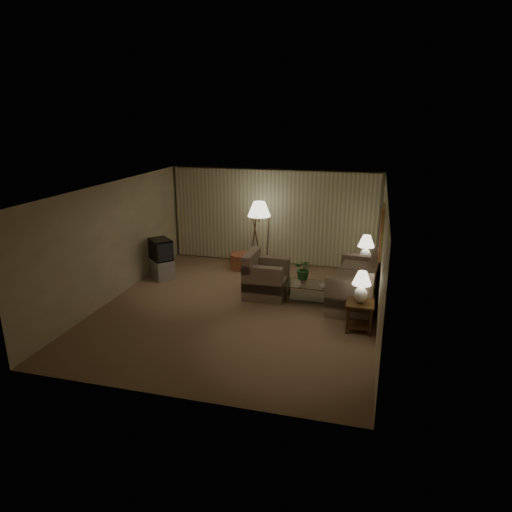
{
  "coord_description": "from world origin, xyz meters",
  "views": [
    {
      "loc": [
        2.77,
        -9.02,
        4.16
      ],
      "look_at": [
        0.24,
        0.6,
        1.05
      ],
      "focal_mm": 32.0,
      "sensor_mm": 36.0,
      "label": 1
    }
  ],
  "objects": [
    {
      "name": "ground",
      "position": [
        0.0,
        0.0,
        0.0
      ],
      "size": [
        7.0,
        7.0,
        0.0
      ],
      "primitive_type": "plane",
      "color": "#936A51",
      "rests_on": "ground"
    },
    {
      "name": "room_shell",
      "position": [
        0.02,
        1.51,
        1.75
      ],
      "size": [
        6.04,
        7.02,
        2.72
      ],
      "color": "beige",
      "rests_on": "ground"
    },
    {
      "name": "sofa",
      "position": [
        2.5,
        0.91,
        0.44
      ],
      "size": [
        2.21,
        1.45,
        0.88
      ],
      "rotation": [
        0.0,
        0.0,
        -1.69
      ],
      "color": "gray",
      "rests_on": "ground"
    },
    {
      "name": "armchair",
      "position": [
        0.42,
        0.87,
        0.42
      ],
      "size": [
        1.0,
        0.95,
        0.84
      ],
      "rotation": [
        0.0,
        0.0,
        1.57
      ],
      "color": "gray",
      "rests_on": "ground"
    },
    {
      "name": "side_table_near",
      "position": [
        2.65,
        -0.44,
        0.41
      ],
      "size": [
        0.55,
        0.55,
        0.6
      ],
      "color": "#3C2210",
      "rests_on": "ground"
    },
    {
      "name": "side_table_far",
      "position": [
        2.65,
        2.16,
        0.4
      ],
      "size": [
        0.53,
        0.45,
        0.6
      ],
      "color": "#3C2210",
      "rests_on": "ground"
    },
    {
      "name": "table_lamp_near",
      "position": [
        2.65,
        -0.44,
        0.98
      ],
      "size": [
        0.38,
        0.38,
        0.65
      ],
      "color": "white",
      "rests_on": "side_table_near"
    },
    {
      "name": "table_lamp_far",
      "position": [
        2.65,
        2.16,
        1.02
      ],
      "size": [
        0.41,
        0.41,
        0.71
      ],
      "color": "white",
      "rests_on": "side_table_far"
    },
    {
      "name": "coffee_table",
      "position": [
        1.48,
        0.81,
        0.28
      ],
      "size": [
        1.18,
        0.65,
        0.41
      ],
      "color": "silver",
      "rests_on": "ground"
    },
    {
      "name": "tv_cabinet",
      "position": [
        -2.55,
        1.4,
        0.25
      ],
      "size": [
        1.19,
        1.19,
        0.5
      ],
      "primitive_type": "cube",
      "rotation": [
        0.0,
        0.0,
        -0.75
      ],
      "color": "#ADADB0",
      "rests_on": "ground"
    },
    {
      "name": "crt_tv",
      "position": [
        -2.55,
        1.4,
        0.77
      ],
      "size": [
        1.1,
        1.1,
        0.55
      ],
      "primitive_type": "cube",
      "rotation": [
        0.0,
        0.0,
        -0.75
      ],
      "color": "black",
      "rests_on": "tv_cabinet"
    },
    {
      "name": "floor_lamp",
      "position": [
        -0.21,
        2.64,
        1.01
      ],
      "size": [
        0.62,
        0.62,
        1.92
      ],
      "color": "#3C2210",
      "rests_on": "ground"
    },
    {
      "name": "ottoman",
      "position": [
        -0.71,
        2.64,
        0.21
      ],
      "size": [
        0.7,
        0.7,
        0.43
      ],
      "primitive_type": "cylinder",
      "rotation": [
        0.0,
        0.0,
        -0.1
      ],
      "color": "#AE623B",
      "rests_on": "ground"
    },
    {
      "name": "vase",
      "position": [
        1.33,
        0.81,
        0.49
      ],
      "size": [
        0.16,
        0.16,
        0.15
      ],
      "primitive_type": "imported",
      "rotation": [
        0.0,
        0.0,
        -0.13
      ],
      "color": "white",
      "rests_on": "coffee_table"
    },
    {
      "name": "flowers",
      "position": [
        1.33,
        0.81,
        0.82
      ],
      "size": [
        0.53,
        0.49,
        0.5
      ],
      "primitive_type": "imported",
      "rotation": [
        0.0,
        0.0,
        -0.25
      ],
      "color": "#377D39",
      "rests_on": "vase"
    },
    {
      "name": "book",
      "position": [
        1.73,
        0.71,
        0.42
      ],
      "size": [
        0.26,
        0.3,
        0.02
      ],
      "primitive_type": "imported",
      "rotation": [
        0.0,
        0.0,
        0.39
      ],
      "color": "olive",
      "rests_on": "coffee_table"
    }
  ]
}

